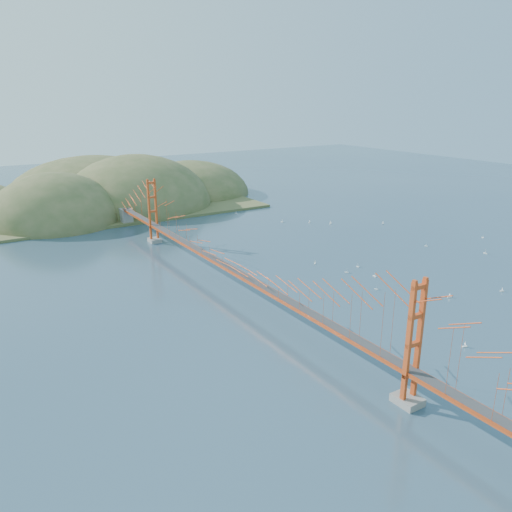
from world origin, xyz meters
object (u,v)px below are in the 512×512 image
sailboat_0 (358,266)px  sailboat_2 (502,291)px  sailboat_1 (376,289)px  bridge (235,244)px

sailboat_0 → sailboat_2: 20.69m
sailboat_0 → sailboat_1: bearing=-118.1°
sailboat_2 → sailboat_1: bearing=145.3°
sailboat_2 → sailboat_0: bearing=117.8°
sailboat_0 → sailboat_1: size_ratio=1.04×
sailboat_0 → sailboat_2: sailboat_2 is taller
sailboat_0 → sailboat_1: (-4.53, -8.49, -0.00)m
sailboat_0 → bridge: bearing=178.2°
bridge → sailboat_0: size_ratio=152.14×
bridge → sailboat_1: (17.36, -9.19, -6.87)m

